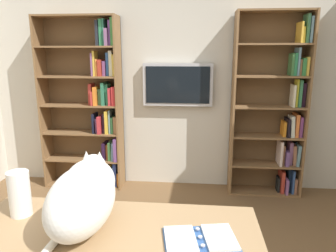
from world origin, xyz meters
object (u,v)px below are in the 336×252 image
(open_binder, at_px, (200,239))
(paper_towel_roll, at_px, (20,193))
(bookshelf_left, at_px, (276,110))
(wall_mounted_tv, at_px, (178,85))
(bookshelf_right, at_px, (92,106))
(cat, at_px, (84,195))

(open_binder, xyz_separation_m, paper_towel_roll, (0.94, -0.14, 0.11))
(bookshelf_left, height_order, wall_mounted_tv, bookshelf_left)
(bookshelf_left, xyz_separation_m, open_binder, (0.84, 2.29, -0.19))
(bookshelf_right, xyz_separation_m, wall_mounted_tv, (-1.01, -0.09, 0.25))
(wall_mounted_tv, distance_m, open_binder, 2.43)
(cat, height_order, paper_towel_roll, cat)
(wall_mounted_tv, xyz_separation_m, cat, (0.29, 2.31, -0.29))
(bookshelf_right, height_order, paper_towel_roll, bookshelf_right)
(bookshelf_left, xyz_separation_m, bookshelf_right, (2.12, 0.00, 0.01))
(bookshelf_left, height_order, bookshelf_right, bookshelf_left)
(bookshelf_left, distance_m, paper_towel_roll, 2.79)
(wall_mounted_tv, distance_m, paper_towel_roll, 2.35)
(cat, relative_size, paper_towel_roll, 2.83)
(bookshelf_right, bearing_deg, wall_mounted_tv, -175.17)
(bookshelf_left, height_order, open_binder, bookshelf_left)
(cat, bearing_deg, open_binder, 173.32)
(wall_mounted_tv, relative_size, paper_towel_roll, 3.38)
(bookshelf_right, distance_m, cat, 2.34)
(wall_mounted_tv, xyz_separation_m, open_binder, (-0.27, 2.38, -0.45))
(bookshelf_right, distance_m, paper_towel_roll, 2.17)
(cat, relative_size, open_binder, 1.85)
(bookshelf_right, xyz_separation_m, paper_towel_roll, (-0.34, 2.15, -0.09))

